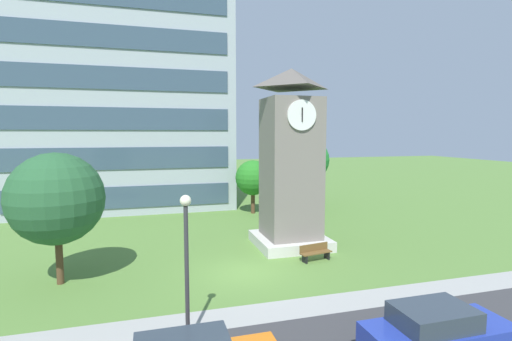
{
  "coord_description": "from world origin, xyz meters",
  "views": [
    {
      "loc": [
        -4.43,
        -17.5,
        6.81
      ],
      "look_at": [
        1.88,
        4.6,
        4.56
      ],
      "focal_mm": 26.54,
      "sensor_mm": 36.0,
      "label": 1
    }
  ],
  "objects_px": {
    "tree_by_building": "(253,178)",
    "tree_near_tower": "(56,199)",
    "street_lamp": "(186,250)",
    "parked_car_blue": "(437,333)",
    "tree_streetside": "(308,160)",
    "park_bench": "(315,252)",
    "clock_tower": "(291,168)"
  },
  "relations": [
    {
      "from": "tree_streetside",
      "to": "tree_by_building",
      "type": "xyz_separation_m",
      "value": [
        -5.23,
        -0.44,
        -1.41
      ]
    },
    {
      "from": "clock_tower",
      "to": "street_lamp",
      "type": "relative_size",
      "value": 2.17
    },
    {
      "from": "street_lamp",
      "to": "tree_by_building",
      "type": "height_order",
      "value": "street_lamp"
    },
    {
      "from": "tree_streetside",
      "to": "tree_by_building",
      "type": "bearing_deg",
      "value": -175.16
    },
    {
      "from": "tree_streetside",
      "to": "tree_near_tower",
      "type": "xyz_separation_m",
      "value": [
        -17.74,
        -12.78,
        -0.55
      ]
    },
    {
      "from": "street_lamp",
      "to": "parked_car_blue",
      "type": "relative_size",
      "value": 1.08
    },
    {
      "from": "clock_tower",
      "to": "parked_car_blue",
      "type": "xyz_separation_m",
      "value": [
        0.01,
        -12.2,
        -3.88
      ]
    },
    {
      "from": "tree_near_tower",
      "to": "parked_car_blue",
      "type": "height_order",
      "value": "tree_near_tower"
    },
    {
      "from": "park_bench",
      "to": "tree_streetside",
      "type": "distance_m",
      "value": 14.63
    },
    {
      "from": "tree_by_building",
      "to": "parked_car_blue",
      "type": "height_order",
      "value": "tree_by_building"
    },
    {
      "from": "tree_streetside",
      "to": "parked_car_blue",
      "type": "relative_size",
      "value": 1.41
    },
    {
      "from": "park_bench",
      "to": "street_lamp",
      "type": "height_order",
      "value": "street_lamp"
    },
    {
      "from": "tree_streetside",
      "to": "parked_car_blue",
      "type": "xyz_separation_m",
      "value": [
        -5.53,
        -22.32,
        -3.6
      ]
    },
    {
      "from": "park_bench",
      "to": "tree_near_tower",
      "type": "bearing_deg",
      "value": 178.67
    },
    {
      "from": "street_lamp",
      "to": "tree_near_tower",
      "type": "distance_m",
      "value": 8.33
    },
    {
      "from": "tree_by_building",
      "to": "parked_car_blue",
      "type": "xyz_separation_m",
      "value": [
        -0.3,
        -21.88,
        -2.19
      ]
    },
    {
      "from": "street_lamp",
      "to": "tree_near_tower",
      "type": "relative_size",
      "value": 0.82
    },
    {
      "from": "park_bench",
      "to": "clock_tower",
      "type": "bearing_deg",
      "value": 96.02
    },
    {
      "from": "clock_tower",
      "to": "tree_near_tower",
      "type": "distance_m",
      "value": 12.5
    },
    {
      "from": "parked_car_blue",
      "to": "tree_streetside",
      "type": "bearing_deg",
      "value": 76.08
    },
    {
      "from": "street_lamp",
      "to": "parked_car_blue",
      "type": "bearing_deg",
      "value": -22.84
    },
    {
      "from": "park_bench",
      "to": "parked_car_blue",
      "type": "relative_size",
      "value": 0.41
    },
    {
      "from": "clock_tower",
      "to": "tree_streetside",
      "type": "height_order",
      "value": "clock_tower"
    },
    {
      "from": "clock_tower",
      "to": "parked_car_blue",
      "type": "bearing_deg",
      "value": -89.94
    },
    {
      "from": "tree_by_building",
      "to": "tree_near_tower",
      "type": "distance_m",
      "value": 17.59
    },
    {
      "from": "park_bench",
      "to": "tree_streetside",
      "type": "height_order",
      "value": "tree_streetside"
    },
    {
      "from": "clock_tower",
      "to": "tree_streetside",
      "type": "distance_m",
      "value": 11.54
    },
    {
      "from": "tree_by_building",
      "to": "tree_near_tower",
      "type": "relative_size",
      "value": 0.76
    },
    {
      "from": "tree_streetside",
      "to": "park_bench",
      "type": "bearing_deg",
      "value": -111.84
    },
    {
      "from": "street_lamp",
      "to": "clock_tower",
      "type": "bearing_deg",
      "value": 52.33
    },
    {
      "from": "park_bench",
      "to": "street_lamp",
      "type": "xyz_separation_m",
      "value": [
        -7.41,
        -6.26,
        2.64
      ]
    },
    {
      "from": "street_lamp",
      "to": "parked_car_blue",
      "type": "distance_m",
      "value": 8.04
    }
  ]
}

